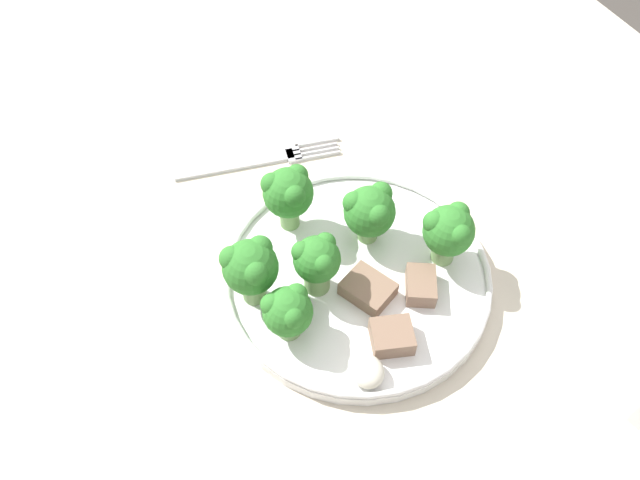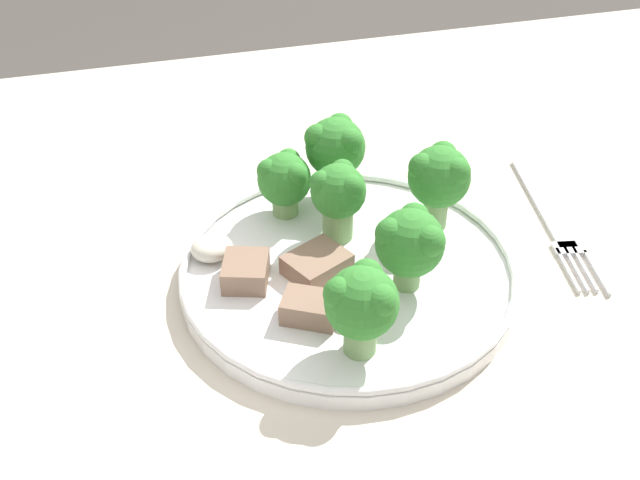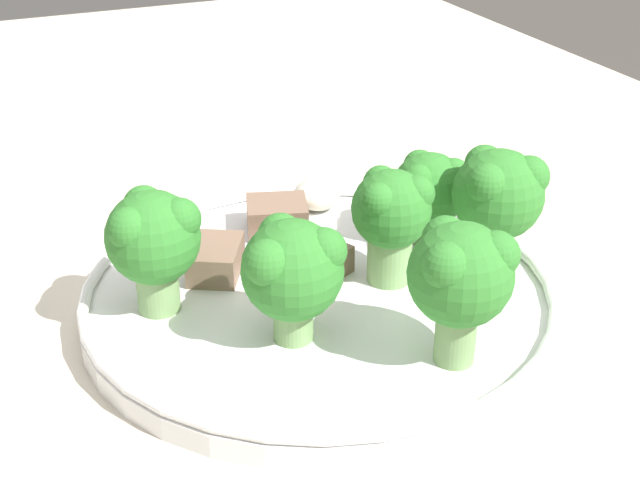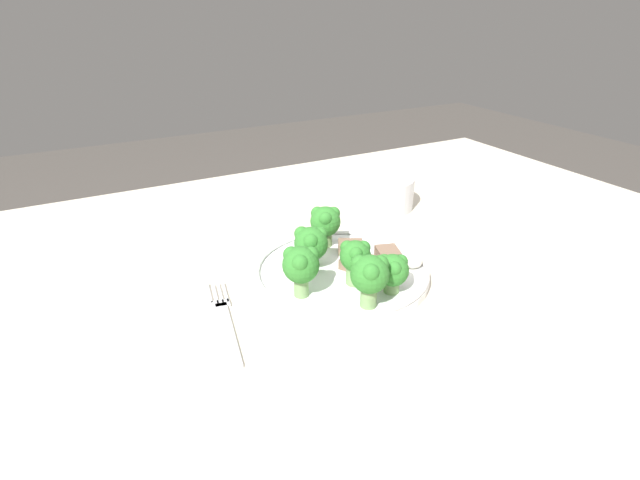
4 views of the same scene
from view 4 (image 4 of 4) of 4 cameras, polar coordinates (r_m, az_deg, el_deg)
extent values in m
cube|color=beige|center=(0.79, 3.43, -3.07)|extent=(1.37, 0.96, 0.03)
cylinder|color=brown|center=(1.61, 14.35, -3.51)|extent=(0.06, 0.06, 0.74)
cylinder|color=white|center=(0.73, 2.52, -3.85)|extent=(0.25, 0.25, 0.01)
torus|color=white|center=(0.72, 2.53, -3.23)|extent=(0.25, 0.25, 0.01)
cube|color=silver|center=(0.63, -10.47, -10.40)|extent=(0.04, 0.13, 0.00)
cube|color=silver|center=(0.68, -11.27, -7.19)|extent=(0.03, 0.02, 0.00)
cube|color=silver|center=(0.70, -10.73, -5.96)|extent=(0.01, 0.05, 0.00)
cube|color=silver|center=(0.70, -11.27, -6.04)|extent=(0.01, 0.05, 0.00)
cube|color=silver|center=(0.70, -11.82, -6.12)|extent=(0.01, 0.05, 0.00)
cube|color=silver|center=(0.70, -12.37, -6.19)|extent=(0.01, 0.05, 0.00)
cylinder|color=silver|center=(0.98, 6.73, 5.51)|extent=(0.13, 0.13, 0.06)
cylinder|color=silver|center=(0.98, 6.72, 5.27)|extent=(0.11, 0.11, 0.04)
cylinder|color=#7FA866|center=(0.79, 0.61, 0.21)|extent=(0.02, 0.02, 0.02)
sphere|color=#337F2D|center=(0.78, 0.62, 2.14)|extent=(0.05, 0.05, 0.05)
sphere|color=#337F2D|center=(0.78, 1.55, 3.06)|extent=(0.02, 0.02, 0.02)
sphere|color=#337F2D|center=(0.78, -0.28, 3.08)|extent=(0.02, 0.02, 0.02)
sphere|color=#337F2D|center=(0.76, 0.61, 2.44)|extent=(0.02, 0.02, 0.02)
cylinder|color=#7FA866|center=(0.68, 8.18, -5.20)|extent=(0.02, 0.02, 0.02)
sphere|color=#337F2D|center=(0.67, 8.30, -3.44)|extent=(0.04, 0.04, 0.04)
sphere|color=#337F2D|center=(0.67, 9.26, -2.44)|extent=(0.02, 0.02, 0.02)
sphere|color=#337F2D|center=(0.67, 7.34, -2.43)|extent=(0.02, 0.02, 0.02)
sphere|color=#337F2D|center=(0.65, 8.48, -3.25)|extent=(0.02, 0.02, 0.02)
cylinder|color=#7FA866|center=(0.73, -1.00, -2.38)|extent=(0.02, 0.02, 0.02)
sphere|color=#337F2D|center=(0.72, -1.02, -0.43)|extent=(0.05, 0.05, 0.05)
sphere|color=#337F2D|center=(0.72, 0.02, 0.61)|extent=(0.02, 0.02, 0.02)
sphere|color=#337F2D|center=(0.72, -2.02, 0.64)|extent=(0.02, 0.02, 0.02)
sphere|color=#337F2D|center=(0.70, -1.07, -0.15)|extent=(0.02, 0.02, 0.02)
cylinder|color=#7FA866|center=(0.69, 3.98, -3.94)|extent=(0.02, 0.02, 0.03)
sphere|color=#337F2D|center=(0.67, 4.06, -1.82)|extent=(0.04, 0.04, 0.04)
sphere|color=#337F2D|center=(0.68, 5.00, -0.86)|extent=(0.02, 0.02, 0.02)
sphere|color=#337F2D|center=(0.68, 3.12, -0.84)|extent=(0.02, 0.02, 0.02)
sphere|color=#337F2D|center=(0.66, 4.13, -1.61)|extent=(0.02, 0.02, 0.02)
cylinder|color=#7FA866|center=(0.66, -2.16, -5.26)|extent=(0.02, 0.02, 0.03)
sphere|color=#337F2D|center=(0.64, -2.20, -2.86)|extent=(0.05, 0.05, 0.05)
sphere|color=#337F2D|center=(0.64, -1.06, -1.71)|extent=(0.02, 0.02, 0.02)
sphere|color=#337F2D|center=(0.65, -3.30, -1.68)|extent=(0.02, 0.02, 0.02)
sphere|color=#337F2D|center=(0.63, -2.30, -2.63)|extent=(0.02, 0.02, 0.02)
cylinder|color=#7FA866|center=(0.64, 5.57, -6.39)|extent=(0.02, 0.02, 0.03)
sphere|color=#337F2D|center=(0.62, 5.70, -3.91)|extent=(0.05, 0.05, 0.05)
sphere|color=#337F2D|center=(0.63, 6.88, -2.71)|extent=(0.02, 0.02, 0.02)
sphere|color=#337F2D|center=(0.62, 4.53, -2.68)|extent=(0.02, 0.02, 0.02)
sphere|color=#337F2D|center=(0.61, 5.84, -3.70)|extent=(0.02, 0.02, 0.02)
cube|color=#846651|center=(0.77, 3.58, -0.76)|extent=(0.05, 0.04, 0.02)
cube|color=#846651|center=(0.76, 7.74, -1.65)|extent=(0.04, 0.04, 0.02)
cube|color=#846651|center=(0.73, 4.20, -2.52)|extent=(0.05, 0.05, 0.02)
ellipsoid|color=silver|center=(0.74, 10.49, -2.43)|extent=(0.03, 0.03, 0.02)
camera|label=1|loc=(0.73, 36.10, 32.19)|focal=35.00mm
camera|label=2|loc=(1.06, -2.60, 26.00)|focal=42.00mm
camera|label=3|loc=(0.71, -32.49, 13.18)|focal=50.00mm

